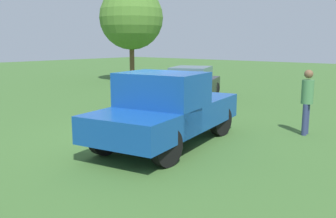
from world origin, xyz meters
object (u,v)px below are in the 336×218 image
object	(u,v)px
sedan_near	(192,84)
tree_back_left	(131,18)
person_visitor	(307,98)
pickup_truck	(166,108)

from	to	relation	value
sedan_near	tree_back_left	world-z (taller)	tree_back_left
person_visitor	tree_back_left	bearing A→B (deg)	-33.00
pickup_truck	person_visitor	world-z (taller)	pickup_truck
person_visitor	pickup_truck	bearing A→B (deg)	49.84
sedan_near	tree_back_left	size ratio (longest dim) A/B	0.79
tree_back_left	person_visitor	bearing A→B (deg)	-117.08
pickup_truck	sedan_near	distance (m)	7.73
pickup_truck	tree_back_left	size ratio (longest dim) A/B	0.80
pickup_truck	sedan_near	bearing A→B (deg)	21.18
sedan_near	pickup_truck	bearing A→B (deg)	-171.13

